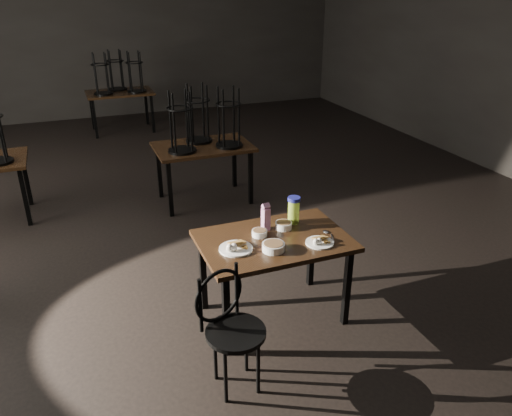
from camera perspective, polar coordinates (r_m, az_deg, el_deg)
name	(u,v)px	position (r m, az deg, el deg)	size (l,w,h in m)	color
room	(153,18)	(5.00, -11.69, 20.52)	(12.00, 12.04, 3.22)	black
main_table	(274,247)	(4.06, 2.06, -4.48)	(1.20, 0.80, 0.75)	black
plate_left	(236,247)	(3.85, -2.34, -4.49)	(0.26, 0.26, 0.09)	white
plate_right	(320,241)	(3.97, 7.29, -3.80)	(0.22, 0.22, 0.07)	white
bowl_near	(260,233)	(4.05, 0.41, -2.85)	(0.13, 0.13, 0.05)	white
bowl_far	(284,225)	(4.18, 3.17, -1.96)	(0.14, 0.14, 0.06)	white
bowl_big	(273,247)	(3.84, 2.00, -4.44)	(0.18, 0.18, 0.06)	white
juice_carton	(266,217)	(4.12, 1.12, -1.06)	(0.07, 0.07, 0.24)	#931A6B
water_bottle	(294,210)	(4.24, 4.33, -0.20)	(0.14, 0.14, 0.24)	#A1C93B
spoon	(327,233)	(4.14, 8.09, -2.81)	(0.06, 0.22, 0.01)	silver
bentwood_chair	(229,321)	(3.50, -3.08, -12.82)	(0.46, 0.46, 0.88)	black
bg_table_right	(203,144)	(6.33, -6.07, 7.34)	(1.20, 0.80, 1.48)	black
bg_table_far	(119,90)	(9.84, -15.35, 12.85)	(1.20, 0.80, 1.48)	black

